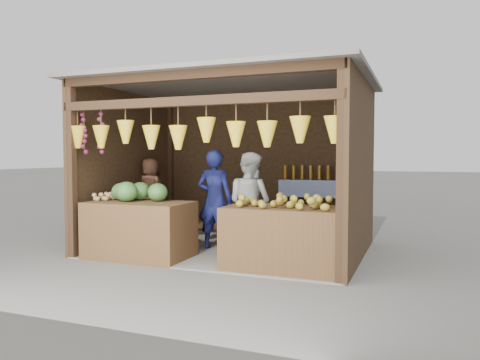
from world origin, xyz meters
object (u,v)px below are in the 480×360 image
Objects in this scene: counter_left at (139,230)px; counter_right at (283,239)px; woman_standing at (250,203)px; vendor_seated at (150,191)px; man_standing at (215,200)px.

counter_right is (2.17, 0.05, 0.00)m from counter_left.
vendor_seated is (-2.02, 0.42, 0.11)m from woman_standing.
counter_right reaches higher than counter_left.
counter_left is 1.31× the size of vendor_seated.
counter_right is 1.68m from man_standing.
woman_standing reaches higher than counter_right.
woman_standing is (-0.76, 0.82, 0.36)m from counter_right.
woman_standing is (0.62, -0.06, -0.02)m from man_standing.
counter_left is at bearing 134.73° from vendor_seated.
man_standing is 1.40× the size of vendor_seated.
woman_standing is (1.41, 0.87, 0.36)m from counter_left.
counter_right is 3.08m from vendor_seated.
vendor_seated is at bearing 115.56° from counter_left.
woman_standing reaches higher than counter_left.
counter_left is at bearing 53.59° from woman_standing.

